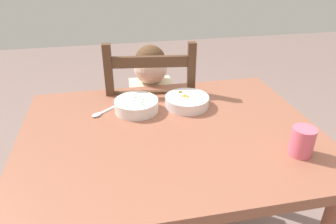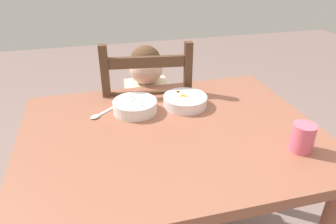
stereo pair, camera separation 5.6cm
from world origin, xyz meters
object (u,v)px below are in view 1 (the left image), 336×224
dining_table (171,157)px  dining_chair (152,132)px  bowl_of_carrots (187,101)px  bowl_of_peas (136,105)px  drinking_cup (302,141)px  spoon (100,113)px  child_figure (152,107)px

dining_table → dining_chair: 0.51m
dining_table → bowl_of_carrots: (0.11, 0.19, 0.15)m
bowl_of_peas → drinking_cup: bearing=-39.7°
dining_chair → bowl_of_carrots: size_ratio=5.37×
bowl_of_peas → spoon: size_ratio=1.57×
bowl_of_carrots → dining_table: bearing=-120.9°
dining_table → drinking_cup: (0.40, -0.23, 0.17)m
spoon → child_figure: bearing=48.1°
dining_table → drinking_cup: bearing=-30.6°
dining_chair → spoon: (-0.25, -0.30, 0.31)m
dining_table → child_figure: size_ratio=1.17×
dining_chair → drinking_cup: bearing=-60.7°
bowl_of_peas → spoon: bowl_of_peas is taller
dining_table → drinking_cup: size_ratio=11.34×
dining_chair → child_figure: (0.01, -0.00, 0.16)m
dining_table → dining_chair: (-0.01, 0.48, -0.18)m
spoon → drinking_cup: 0.78m
child_figure → spoon: (-0.26, -0.29, 0.15)m
dining_table → spoon: bearing=144.7°
bowl_of_peas → bowl_of_carrots: bowl_of_peas is taller
child_figure → spoon: size_ratio=8.22×
dining_chair → spoon: size_ratio=8.70×
bowl_of_peas → drinking_cup: size_ratio=1.86×
dining_table → drinking_cup: 0.49m
dining_table → child_figure: bearing=89.9°
bowl_of_peas → drinking_cup: (0.50, -0.42, 0.02)m
bowl_of_peas → dining_chair: bearing=70.8°
dining_chair → dining_table: bearing=-89.2°
dining_chair → drinking_cup: dining_chair is taller
dining_table → bowl_of_peas: 0.26m
child_figure → bowl_of_peas: size_ratio=5.22×
child_figure → spoon: bearing=-131.9°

